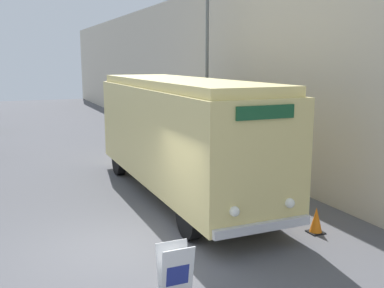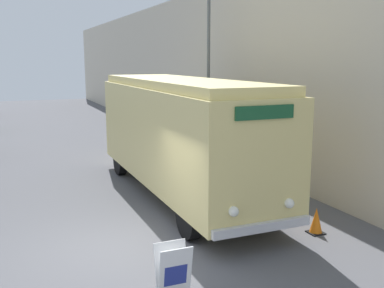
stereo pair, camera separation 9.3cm
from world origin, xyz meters
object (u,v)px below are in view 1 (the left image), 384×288
(vintage_bus, at_px, (180,131))
(streetlamp, at_px, (207,53))
(traffic_cone, at_px, (316,220))
(sign_board, at_px, (175,275))

(vintage_bus, xyz_separation_m, streetlamp, (2.45, 3.28, 2.35))
(streetlamp, relative_size, traffic_cone, 10.61)
(sign_board, distance_m, traffic_cone, 4.55)
(traffic_cone, bearing_deg, vintage_bus, 114.25)
(vintage_bus, bearing_deg, traffic_cone, -65.75)
(vintage_bus, height_order, sign_board, vintage_bus)
(streetlamp, height_order, traffic_cone, streetlamp)
(traffic_cone, bearing_deg, sign_board, -159.27)
(streetlamp, bearing_deg, sign_board, -118.25)
(vintage_bus, distance_m, streetlamp, 4.72)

